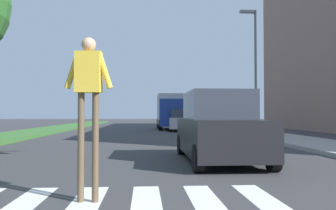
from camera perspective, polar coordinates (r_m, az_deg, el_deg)
ground_plane at (r=29.38m, az=-4.61°, el=-4.06°), size 140.00×140.00×0.00m
crosswalk at (r=5.57m, az=-8.30°, el=-15.18°), size 4.95×2.20×0.01m
median_strip at (r=28.43m, az=-19.45°, el=-3.92°), size 3.28×64.00×0.15m
sidewalk_right at (r=28.31m, az=10.99°, el=-3.99°), size 3.00×64.00×0.15m
street_lamp_right at (r=22.19m, az=13.69°, el=7.03°), size 1.02×0.24×7.50m
pedestrian_performer at (r=5.49m, az=-12.70°, el=2.08°), size 0.75×0.28×2.49m
suv_crossing at (r=10.09m, az=8.12°, el=-3.70°), size 1.96×4.60×1.97m
sedan_midblock at (r=27.91m, az=2.15°, el=-2.57°), size 2.19×4.26×1.72m
truck_box_delivery at (r=31.09m, az=0.52°, el=-0.91°), size 2.40×6.20×3.10m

